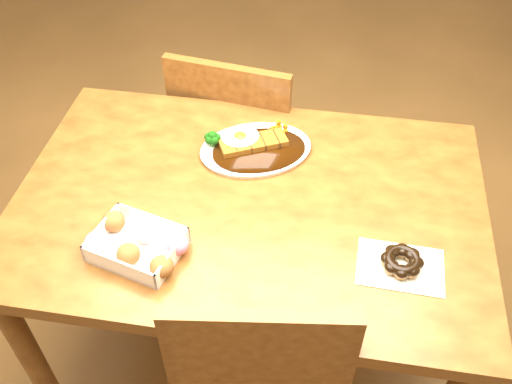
# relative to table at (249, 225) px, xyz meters

# --- Properties ---
(ground) EXTENTS (6.00, 6.00, 0.00)m
(ground) POSITION_rel_table_xyz_m (0.00, 0.00, -0.65)
(ground) COLOR brown
(ground) RESTS_ON ground
(table) EXTENTS (1.20, 0.80, 0.75)m
(table) POSITION_rel_table_xyz_m (0.00, 0.00, 0.00)
(table) COLOR #532A10
(table) RESTS_ON ground
(chair_far) EXTENTS (0.47, 0.47, 0.87)m
(chair_far) POSITION_rel_table_xyz_m (-0.12, 0.54, -0.17)
(chair_far) COLOR #532A10
(chair_far) RESTS_ON ground
(katsu_curry_plate) EXTENTS (0.36, 0.32, 0.06)m
(katsu_curry_plate) POSITION_rel_table_xyz_m (-0.02, 0.19, 0.11)
(katsu_curry_plate) COLOR white
(katsu_curry_plate) RESTS_ON table
(donut_box) EXTENTS (0.24, 0.20, 0.06)m
(donut_box) POSITION_rel_table_xyz_m (-0.23, -0.21, 0.13)
(donut_box) COLOR white
(donut_box) RESTS_ON table
(pon_de_ring) EXTENTS (0.20, 0.14, 0.04)m
(pon_de_ring) POSITION_rel_table_xyz_m (0.38, -0.16, 0.12)
(pon_de_ring) COLOR silver
(pon_de_ring) RESTS_ON table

